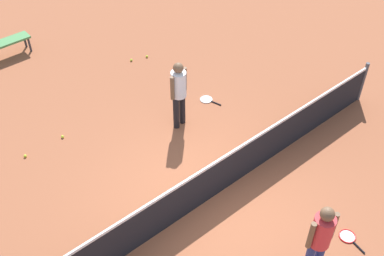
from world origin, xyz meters
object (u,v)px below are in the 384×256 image
object	(u,v)px
tennis_ball_baseline	(62,137)
tennis_ball_midcourt	(25,156)
player_far_side	(320,237)
courtside_bench	(3,44)
tennis_racket_far_player	(348,237)
tennis_racket_near_player	(207,100)
player_near_side	(179,90)
tennis_ball_by_net	(131,60)
tennis_ball_near_player	(147,56)

from	to	relation	value
tennis_ball_baseline	tennis_ball_midcourt	bearing A→B (deg)	2.04
player_far_side	tennis_ball_baseline	distance (m)	6.08
tennis_ball_midcourt	courtside_bench	distance (m)	4.22
player_far_side	courtside_bench	bearing A→B (deg)	-82.87
player_far_side	tennis_ball_baseline	world-z (taller)	player_far_side
tennis_racket_far_player	courtside_bench	world-z (taller)	courtside_bench
tennis_racket_far_player	tennis_ball_midcourt	xyz separation A→B (m)	(3.62, -5.76, 0.02)
tennis_racket_near_player	courtside_bench	size ratio (longest dim) A/B	0.40
player_far_side	tennis_ball_baseline	bearing A→B (deg)	-74.37
courtside_bench	tennis_racket_far_player	bearing A→B (deg)	103.29
player_near_side	tennis_racket_far_player	world-z (taller)	player_near_side
player_near_side	player_far_side	world-z (taller)	same
player_far_side	tennis_ball_by_net	bearing A→B (deg)	-100.35
player_near_side	tennis_ball_baseline	bearing A→B (deg)	-30.17
tennis_ball_midcourt	courtside_bench	size ratio (longest dim) A/B	0.04
player_far_side	tennis_ball_by_net	size ratio (longest dim) A/B	25.76
tennis_ball_midcourt	tennis_ball_baseline	xyz separation A→B (m)	(-0.92, -0.03, 0.00)
player_near_side	courtside_bench	size ratio (longest dim) A/B	1.13
tennis_racket_far_player	tennis_ball_baseline	world-z (taller)	tennis_ball_baseline
tennis_racket_near_player	tennis_ball_near_player	xyz separation A→B (m)	(0.02, -2.52, 0.02)
player_near_side	tennis_racket_far_player	bearing A→B (deg)	94.99
tennis_racket_near_player	tennis_ball_baseline	size ratio (longest dim) A/B	9.20
tennis_ball_baseline	courtside_bench	size ratio (longest dim) A/B	0.04
player_far_side	tennis_racket_near_player	size ratio (longest dim) A/B	2.80
player_far_side	tennis_racket_far_player	size ratio (longest dim) A/B	2.82
tennis_ball_midcourt	courtside_bench	xyz separation A→B (m)	(-1.31, -3.99, 0.38)
tennis_ball_near_player	courtside_bench	world-z (taller)	courtside_bench
player_far_side	tennis_racket_far_player	world-z (taller)	player_far_side
tennis_racket_far_player	tennis_ball_near_player	xyz separation A→B (m)	(-0.69, -7.23, 0.02)
tennis_ball_by_net	tennis_ball_baseline	world-z (taller)	same
tennis_ball_by_net	tennis_ball_midcourt	world-z (taller)	same
tennis_racket_far_player	courtside_bench	bearing A→B (deg)	-76.71
player_near_side	tennis_ball_midcourt	distance (m)	3.62
player_near_side	tennis_ball_near_player	xyz separation A→B (m)	(-1.08, -2.79, -0.98)
player_far_side	courtside_bench	size ratio (longest dim) A/B	1.13
tennis_ball_by_net	courtside_bench	world-z (taller)	courtside_bench
tennis_ball_by_net	courtside_bench	xyz separation A→B (m)	(2.56, -2.39, 0.38)
tennis_ball_midcourt	courtside_bench	bearing A→B (deg)	-108.21
tennis_ball_by_net	courtside_bench	distance (m)	3.53
tennis_ball_by_net	tennis_ball_midcourt	distance (m)	4.19
player_far_side	tennis_ball_by_net	world-z (taller)	player_far_side
player_far_side	tennis_ball_midcourt	size ratio (longest dim) A/B	25.76
tennis_racket_far_player	tennis_ball_near_player	size ratio (longest dim) A/B	9.13
tennis_racket_near_player	tennis_ball_midcourt	xyz separation A→B (m)	(4.33, -1.04, 0.02)
tennis_racket_far_player	tennis_ball_near_player	distance (m)	7.26
tennis_ball_baseline	courtside_bench	world-z (taller)	courtside_bench
tennis_racket_far_player	tennis_ball_near_player	world-z (taller)	tennis_ball_near_player
tennis_racket_near_player	tennis_ball_near_player	size ratio (longest dim) A/B	9.20
player_far_side	tennis_ball_by_net	xyz separation A→B (m)	(-1.34, -7.35, -0.98)
tennis_ball_near_player	player_far_side	bearing A→B (deg)	76.16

